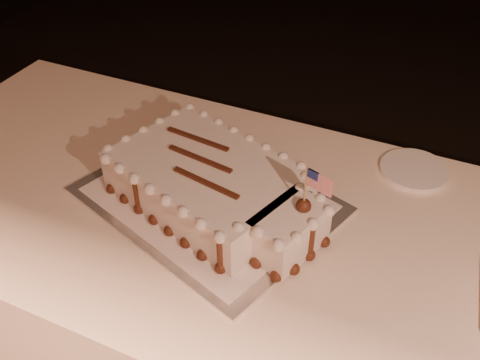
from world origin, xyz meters
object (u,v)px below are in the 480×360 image
at_px(sheet_cake, 216,187).
at_px(cake_board, 208,199).
at_px(side_plate, 414,170).
at_px(banquet_table, 347,357).

bearing_deg(sheet_cake, cake_board, 161.76).
bearing_deg(side_plate, cake_board, -143.67).
bearing_deg(side_plate, banquet_table, -95.67).
distance_m(banquet_table, cake_board, 0.53).
xyz_separation_m(cake_board, sheet_cake, (0.03, -0.01, 0.05)).
height_order(sheet_cake, side_plate, sheet_cake).
distance_m(banquet_table, side_plate, 0.49).
bearing_deg(cake_board, sheet_cake, 0.17).
height_order(banquet_table, side_plate, side_plate).
relative_size(banquet_table, cake_board, 4.46).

